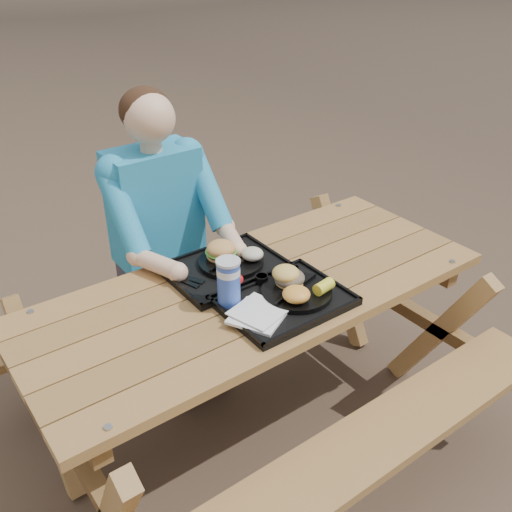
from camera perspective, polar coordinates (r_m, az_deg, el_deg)
ground at (r=2.66m, az=0.00°, el=-16.59°), size 60.00×60.00×0.00m
picnic_table at (r=2.41m, az=0.00°, el=-10.46°), size 1.80×1.49×0.75m
tray_near at (r=2.08m, az=2.79°, el=-4.54°), size 0.45×0.35×0.02m
tray_far at (r=2.26m, az=-2.98°, el=-1.35°), size 0.45×0.35×0.02m
plate_near at (r=2.09m, az=4.07°, el=-3.63°), size 0.26×0.26×0.02m
plate_far at (r=2.27m, az=-2.51°, el=-0.58°), size 0.26×0.26×0.02m
napkin_stack at (r=1.97m, az=0.19°, el=-5.90°), size 0.23×0.23×0.02m
soda_cup at (r=2.01m, az=-2.75°, el=-2.74°), size 0.08×0.08×0.17m
condiment_bbq at (r=2.15m, az=0.57°, el=-2.31°), size 0.05×0.05×0.03m
condiment_mustard at (r=2.18m, az=2.07°, el=-1.85°), size 0.04×0.04×0.03m
sandwich at (r=2.09m, az=3.40°, el=-1.45°), size 0.11×0.11×0.11m
mac_cheese at (r=2.02m, az=4.05°, el=-3.84°), size 0.10×0.10×0.05m
corn_cob at (r=2.07m, az=6.80°, el=-3.06°), size 0.09×0.09×0.04m
cutlery_far at (r=2.20m, az=-6.91°, el=-2.19°), size 0.09×0.14×0.01m
burger at (r=2.26m, az=-3.52°, el=1.07°), size 0.12×0.12×0.11m
baked_beans at (r=2.19m, az=-2.84°, el=-0.89°), size 0.09×0.09×0.04m
potato_salad at (r=2.26m, az=-0.37°, el=0.20°), size 0.09×0.09×0.05m
diner at (r=2.65m, az=-9.45°, el=0.34°), size 0.48×0.84×1.28m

